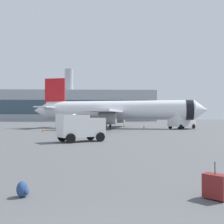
{
  "coord_description": "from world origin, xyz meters",
  "views": [
    {
      "loc": [
        0.05,
        -3.41,
        2.44
      ],
      "look_at": [
        1.26,
        30.22,
        3.0
      ],
      "focal_mm": 42.69,
      "sensor_mm": 36.0,
      "label": 1
    }
  ],
  "objects_px": {
    "safety_cone_mid": "(144,127)",
    "service_truck": "(70,121)",
    "airplane_at_gate": "(117,110)",
    "fuel_truck": "(182,120)",
    "safety_cone_far": "(124,125)",
    "traveller_backpack": "(23,189)",
    "safety_cone_near": "(43,130)",
    "cargo_van": "(81,127)",
    "rolling_suitcase": "(215,186)"
  },
  "relations": [
    {
      "from": "cargo_van",
      "to": "traveller_backpack",
      "type": "xyz_separation_m",
      "value": [
        -0.3,
        -17.67,
        -1.22
      ]
    },
    {
      "from": "airplane_at_gate",
      "to": "safety_cone_far",
      "type": "bearing_deg",
      "value": 75.76
    },
    {
      "from": "service_truck",
      "to": "fuel_truck",
      "type": "height_order",
      "value": "fuel_truck"
    },
    {
      "from": "airplane_at_gate",
      "to": "cargo_van",
      "type": "height_order",
      "value": "airplane_at_gate"
    },
    {
      "from": "safety_cone_near",
      "to": "rolling_suitcase",
      "type": "bearing_deg",
      "value": -69.99
    },
    {
      "from": "fuel_truck",
      "to": "safety_cone_far",
      "type": "xyz_separation_m",
      "value": [
        -10.52,
        10.81,
        -1.45
      ]
    },
    {
      "from": "safety_cone_mid",
      "to": "safety_cone_near",
      "type": "bearing_deg",
      "value": -148.04
    },
    {
      "from": "service_truck",
      "to": "rolling_suitcase",
      "type": "distance_m",
      "value": 40.88
    },
    {
      "from": "fuel_truck",
      "to": "rolling_suitcase",
      "type": "height_order",
      "value": "fuel_truck"
    },
    {
      "from": "safety_cone_near",
      "to": "cargo_van",
      "type": "bearing_deg",
      "value": -66.65
    },
    {
      "from": "traveller_backpack",
      "to": "airplane_at_gate",
      "type": "bearing_deg",
      "value": 83.39
    },
    {
      "from": "airplane_at_gate",
      "to": "safety_cone_near",
      "type": "height_order",
      "value": "airplane_at_gate"
    },
    {
      "from": "cargo_van",
      "to": "safety_cone_mid",
      "type": "relative_size",
      "value": 7.34
    },
    {
      "from": "service_truck",
      "to": "cargo_van",
      "type": "distance_m",
      "value": 22.04
    },
    {
      "from": "cargo_van",
      "to": "safety_cone_far",
      "type": "xyz_separation_m",
      "value": [
        7.24,
        36.85,
        -1.13
      ]
    },
    {
      "from": "airplane_at_gate",
      "to": "fuel_truck",
      "type": "distance_m",
      "value": 13.05
    },
    {
      "from": "fuel_truck",
      "to": "safety_cone_near",
      "type": "bearing_deg",
      "value": -160.29
    },
    {
      "from": "safety_cone_far",
      "to": "traveller_backpack",
      "type": "xyz_separation_m",
      "value": [
        -7.54,
        -54.52,
        -0.09
      ]
    },
    {
      "from": "safety_cone_mid",
      "to": "traveller_backpack",
      "type": "distance_m",
      "value": 47.21
    },
    {
      "from": "fuel_truck",
      "to": "traveller_backpack",
      "type": "relative_size",
      "value": 12.95
    },
    {
      "from": "safety_cone_mid",
      "to": "traveller_backpack",
      "type": "xyz_separation_m",
      "value": [
        -10.92,
        -45.93,
        -0.09
      ]
    },
    {
      "from": "cargo_van",
      "to": "safety_cone_mid",
      "type": "bearing_deg",
      "value": 69.4
    },
    {
      "from": "fuel_truck",
      "to": "safety_cone_near",
      "type": "height_order",
      "value": "fuel_truck"
    },
    {
      "from": "fuel_truck",
      "to": "cargo_van",
      "type": "distance_m",
      "value": 31.52
    },
    {
      "from": "service_truck",
      "to": "safety_cone_far",
      "type": "distance_m",
      "value": 18.68
    },
    {
      "from": "service_truck",
      "to": "rolling_suitcase",
      "type": "xyz_separation_m",
      "value": [
        9.1,
        -39.83,
        -1.22
      ]
    },
    {
      "from": "service_truck",
      "to": "safety_cone_far",
      "type": "xyz_separation_m",
      "value": [
        10.9,
        15.11,
        -1.28
      ]
    },
    {
      "from": "safety_cone_far",
      "to": "rolling_suitcase",
      "type": "distance_m",
      "value": 54.98
    },
    {
      "from": "cargo_van",
      "to": "traveller_backpack",
      "type": "bearing_deg",
      "value": -90.99
    },
    {
      "from": "fuel_truck",
      "to": "traveller_backpack",
      "type": "bearing_deg",
      "value": -112.45
    },
    {
      "from": "service_truck",
      "to": "fuel_truck",
      "type": "bearing_deg",
      "value": 11.37
    },
    {
      "from": "airplane_at_gate",
      "to": "safety_cone_far",
      "type": "relative_size",
      "value": 54.27
    },
    {
      "from": "safety_cone_mid",
      "to": "traveller_backpack",
      "type": "height_order",
      "value": "safety_cone_mid"
    },
    {
      "from": "safety_cone_mid",
      "to": "traveller_backpack",
      "type": "bearing_deg",
      "value": -103.38
    },
    {
      "from": "service_truck",
      "to": "cargo_van",
      "type": "height_order",
      "value": "service_truck"
    },
    {
      "from": "fuel_truck",
      "to": "rolling_suitcase",
      "type": "relative_size",
      "value": 5.65
    },
    {
      "from": "service_truck",
      "to": "traveller_backpack",
      "type": "height_order",
      "value": "service_truck"
    },
    {
      "from": "safety_cone_mid",
      "to": "service_truck",
      "type": "bearing_deg",
      "value": -155.45
    },
    {
      "from": "airplane_at_gate",
      "to": "fuel_truck",
      "type": "relative_size",
      "value": 5.71
    },
    {
      "from": "safety_cone_far",
      "to": "traveller_backpack",
      "type": "bearing_deg",
      "value": -97.88
    },
    {
      "from": "fuel_truck",
      "to": "safety_cone_mid",
      "type": "height_order",
      "value": "fuel_truck"
    },
    {
      "from": "cargo_van",
      "to": "safety_cone_far",
      "type": "relative_size",
      "value": 7.36
    },
    {
      "from": "safety_cone_mid",
      "to": "safety_cone_far",
      "type": "relative_size",
      "value": 1.0
    },
    {
      "from": "safety_cone_near",
      "to": "rolling_suitcase",
      "type": "distance_m",
      "value": 37.4
    },
    {
      "from": "traveller_backpack",
      "to": "rolling_suitcase",
      "type": "bearing_deg",
      "value": -4.28
    },
    {
      "from": "airplane_at_gate",
      "to": "rolling_suitcase",
      "type": "relative_size",
      "value": 32.29
    },
    {
      "from": "safety_cone_far",
      "to": "fuel_truck",
      "type": "bearing_deg",
      "value": -45.78
    },
    {
      "from": "safety_cone_near",
      "to": "safety_cone_far",
      "type": "relative_size",
      "value": 1.03
    },
    {
      "from": "airplane_at_gate",
      "to": "safety_cone_mid",
      "type": "distance_m",
      "value": 6.56
    },
    {
      "from": "service_truck",
      "to": "traveller_backpack",
      "type": "distance_m",
      "value": 39.57
    }
  ]
}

